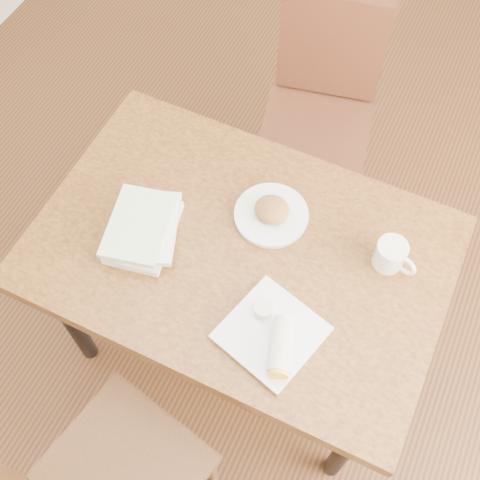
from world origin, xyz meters
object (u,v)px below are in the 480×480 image
at_px(coffee_mug, 391,255).
at_px(book_stack, 144,229).
at_px(plate_burrito, 274,337).
at_px(table, 240,261).
at_px(plate_scone, 271,213).
at_px(chair_far, 321,101).

height_order(coffee_mug, book_stack, coffee_mug).
bearing_deg(plate_burrito, table, 133.32).
height_order(table, book_stack, book_stack).
bearing_deg(plate_scone, chair_far, 96.71).
distance_m(table, coffee_mug, 0.46).
height_order(coffee_mug, plate_burrito, coffee_mug).
distance_m(chair_far, book_stack, 0.97).
height_order(table, plate_burrito, plate_burrito).
bearing_deg(plate_burrito, coffee_mug, 60.34).
bearing_deg(plate_burrito, book_stack, 163.83).
relative_size(chair_far, plate_scone, 4.16).
distance_m(chair_far, plate_scone, 0.73).
xyz_separation_m(plate_scone, plate_burrito, (0.17, -0.36, 0.00)).
bearing_deg(book_stack, plate_scone, 34.44).
height_order(table, chair_far, chair_far).
relative_size(plate_scone, coffee_mug, 1.73).
bearing_deg(coffee_mug, plate_burrito, -119.66).
bearing_deg(table, book_stack, -164.24).
bearing_deg(book_stack, chair_far, 75.28).
height_order(table, coffee_mug, coffee_mug).
xyz_separation_m(table, plate_scone, (0.04, 0.14, 0.11)).
relative_size(table, chair_far, 1.29).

